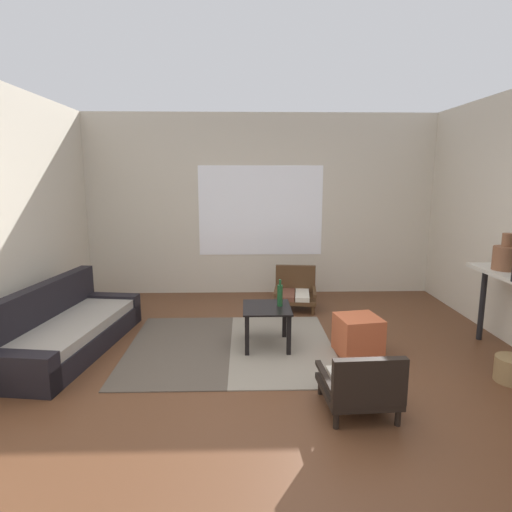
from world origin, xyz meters
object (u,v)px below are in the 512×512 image
at_px(armchair_striped_foreground, 361,386).
at_px(wicker_basket, 512,370).
at_px(clay_vase, 505,257).
at_px(couch, 65,330).
at_px(glass_bottle, 280,295).
at_px(armchair_by_window, 295,291).
at_px(ottoman_orange, 358,335).
at_px(coffee_table, 267,315).

height_order(armchair_striped_foreground, wicker_basket, armchair_striped_foreground).
height_order(armchair_striped_foreground, clay_vase, clay_vase).
bearing_deg(couch, glass_bottle, 1.96).
distance_m(armchair_striped_foreground, clay_vase, 2.22).
relative_size(couch, armchair_striped_foreground, 3.37).
height_order(armchair_by_window, ottoman_orange, armchair_by_window).
relative_size(armchair_striped_foreground, clay_vase, 1.65).
relative_size(ottoman_orange, clay_vase, 1.11).
xyz_separation_m(armchair_by_window, wicker_basket, (1.66, -2.24, -0.13)).
bearing_deg(ottoman_orange, armchair_by_window, 105.71).
height_order(coffee_table, armchair_striped_foreground, armchair_striped_foreground).
bearing_deg(ottoman_orange, coffee_table, 166.17).
bearing_deg(wicker_basket, coffee_table, 157.97).
bearing_deg(clay_vase, coffee_table, 175.46).
distance_m(couch, armchair_striped_foreground, 3.03).
bearing_deg(couch, armchair_by_window, 29.20).
bearing_deg(wicker_basket, ottoman_orange, 152.32).
bearing_deg(armchair_by_window, ottoman_orange, -74.29).
height_order(armchair_striped_foreground, glass_bottle, glass_bottle).
bearing_deg(armchair_striped_foreground, clay_vase, 33.82).
distance_m(couch, ottoman_orange, 3.02).
relative_size(glass_bottle, wicker_basket, 0.97).
relative_size(armchair_striped_foreground, ottoman_orange, 1.49).
relative_size(armchair_striped_foreground, wicker_basket, 2.08).
relative_size(armchair_by_window, glass_bottle, 2.21).
relative_size(coffee_table, ottoman_orange, 1.38).
height_order(couch, ottoman_orange, couch).
relative_size(couch, ottoman_orange, 5.03).
relative_size(coffee_table, armchair_by_window, 0.89).
xyz_separation_m(coffee_table, glass_bottle, (0.14, 0.03, 0.21)).
distance_m(armchair_by_window, ottoman_orange, 1.67).
bearing_deg(armchair_striped_foreground, glass_bottle, 110.00).
xyz_separation_m(ottoman_orange, glass_bottle, (-0.78, 0.25, 0.36)).
xyz_separation_m(armchair_striped_foreground, ottoman_orange, (0.28, 1.12, -0.03)).
bearing_deg(couch, wicker_basket, -10.88).
height_order(coffee_table, armchair_by_window, armchair_by_window).
bearing_deg(clay_vase, glass_bottle, 174.47).
bearing_deg(wicker_basket, couch, 169.12).
xyz_separation_m(couch, wicker_basket, (4.22, -0.81, -0.10)).
bearing_deg(armchair_striped_foreground, wicker_basket, 18.24).
distance_m(ottoman_orange, glass_bottle, 0.89).
bearing_deg(armchair_striped_foreground, armchair_by_window, 93.71).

